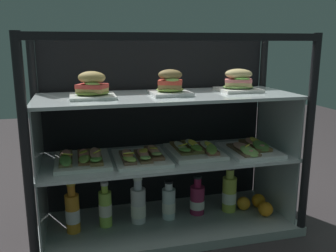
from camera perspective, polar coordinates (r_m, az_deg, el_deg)
name	(u,v)px	position (r m, az deg, el deg)	size (l,w,h in m)	color
ground_plane	(168,230)	(1.84, 0.00, -16.02)	(6.00, 6.00, 0.02)	#302B2C
case_base_deck	(168,224)	(1.82, 0.00, -15.15)	(1.21, 0.47, 0.04)	#9AA2A0
case_frame	(162,122)	(1.76, -0.96, 0.65)	(1.21, 0.47, 0.92)	black
riser_lower_tier	(168,190)	(1.75, 0.00, -10.03)	(1.14, 0.40, 0.31)	silver
shelf_lower_glass	(168,157)	(1.69, 0.00, -4.98)	(1.15, 0.41, 0.01)	silver
riser_upper_tier	(168,127)	(1.65, 0.00, -0.23)	(1.14, 0.40, 0.27)	silver
shelf_upper_glass	(168,96)	(1.62, 0.00, 4.71)	(1.15, 0.41, 0.01)	silver
plated_roll_sandwich_mid_right	(92,88)	(1.55, -11.84, 5.91)	(0.19, 0.19, 0.11)	white
plated_roll_sandwich_near_right_corner	(170,85)	(1.61, 0.35, 6.42)	(0.17, 0.17, 0.11)	white
plated_roll_sandwich_mid_left	(238,83)	(1.77, 11.00, 6.71)	(0.19, 0.19, 0.11)	white
open_sandwich_tray_mid_right	(83,159)	(1.63, -13.30, -5.01)	(0.24, 0.29, 0.06)	white
open_sandwich_tray_far_right	(142,156)	(1.63, -4.18, -4.77)	(0.24, 0.29, 0.06)	white
open_sandwich_tray_far_left	(195,149)	(1.73, 4.20, -3.68)	(0.24, 0.29, 0.06)	white
open_sandwich_tray_center	(250,148)	(1.78, 12.77, -3.45)	(0.24, 0.29, 0.06)	white
juice_bottle_back_right	(73,212)	(1.72, -14.78, -12.98)	(0.06, 0.06, 0.24)	orange
juice_bottle_near_post	(105,208)	(1.75, -9.83, -12.57)	(0.06, 0.06, 0.22)	#AFD953
juice_bottle_front_second	(138,205)	(1.76, -4.71, -12.26)	(0.07, 0.07, 0.23)	white
juice_bottle_front_fourth	(169,203)	(1.80, 0.12, -12.04)	(0.07, 0.07, 0.19)	white
juice_bottle_back_left	(197,200)	(1.85, 4.63, -11.46)	(0.07, 0.07, 0.20)	#96254C
juice_bottle_front_right_end	(229,193)	(1.89, 9.62, -10.36)	(0.07, 0.07, 0.24)	#BCCA4A
orange_fruit_beside_bottles	(244,203)	(1.94, 11.81, -11.82)	(0.07, 0.07, 0.07)	orange
orange_fruit_near_left_post	(266,209)	(1.90, 15.10, -12.50)	(0.07, 0.07, 0.07)	orange
orange_fruit_rolled_forward	(258,201)	(1.98, 14.04, -11.31)	(0.07, 0.07, 0.07)	orange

